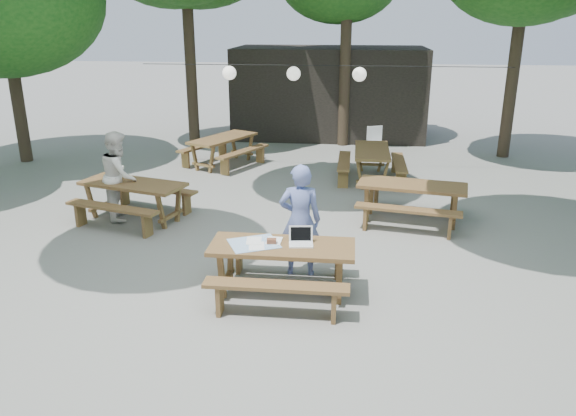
% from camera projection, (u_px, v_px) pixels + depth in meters
% --- Properties ---
extents(ground, '(80.00, 80.00, 0.00)m').
position_uv_depth(ground, '(266.00, 267.00, 8.82)').
color(ground, slate).
rests_on(ground, ground).
extents(pavilion, '(6.00, 3.00, 2.80)m').
position_uv_depth(pavilion, '(329.00, 92.00, 18.18)').
color(pavilion, black).
rests_on(pavilion, ground).
extents(main_picnic_table, '(2.00, 1.58, 0.75)m').
position_uv_depth(main_picnic_table, '(282.00, 269.00, 7.84)').
color(main_picnic_table, '#502F1C').
rests_on(main_picnic_table, ground).
extents(picnic_table_nw, '(2.26, 2.04, 0.75)m').
position_uv_depth(picnic_table_nw, '(134.00, 200.00, 10.75)').
color(picnic_table_nw, '#502F1C').
rests_on(picnic_table_nw, ground).
extents(picnic_table_ne, '(2.16, 1.90, 0.75)m').
position_uv_depth(picnic_table_ne, '(411.00, 202.00, 10.65)').
color(picnic_table_ne, '#502F1C').
rests_on(picnic_table_ne, ground).
extents(picnic_table_far_w, '(2.26, 2.40, 0.75)m').
position_uv_depth(picnic_table_far_w, '(223.00, 151.00, 14.70)').
color(picnic_table_far_w, '#502F1C').
rests_on(picnic_table_far_w, ground).
extents(picnic_table_far_e, '(1.59, 2.00, 0.75)m').
position_uv_depth(picnic_table_far_e, '(371.00, 164.00, 13.37)').
color(picnic_table_far_e, '#502F1C').
rests_on(picnic_table_far_e, ground).
extents(woman, '(0.66, 0.46, 1.72)m').
position_uv_depth(woman, '(300.00, 220.00, 8.34)').
color(woman, '#6575B9').
rests_on(woman, ground).
extents(second_person, '(0.86, 0.98, 1.70)m').
position_uv_depth(second_person, '(119.00, 175.00, 10.71)').
color(second_person, white).
rests_on(second_person, ground).
extents(plastic_chair, '(0.58, 0.58, 0.90)m').
position_uv_depth(plastic_chair, '(377.00, 151.00, 15.29)').
color(plastic_chair, white).
rests_on(plastic_chair, ground).
extents(laptop, '(0.36, 0.30, 0.24)m').
position_uv_depth(laptop, '(301.00, 240.00, 7.75)').
color(laptop, white).
rests_on(laptop, main_picnic_table).
extents(tabletop_clutter, '(0.82, 0.78, 0.08)m').
position_uv_depth(tabletop_clutter, '(258.00, 243.00, 7.77)').
color(tabletop_clutter, '#3A81C8').
rests_on(tabletop_clutter, main_picnic_table).
extents(paper_lanterns, '(9.00, 0.34, 0.38)m').
position_uv_depth(paper_lanterns, '(294.00, 73.00, 13.70)').
color(paper_lanterns, black).
rests_on(paper_lanterns, ground).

